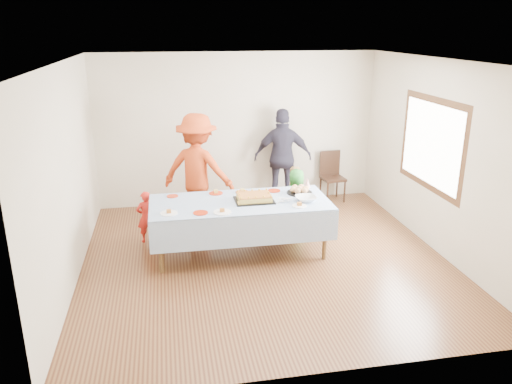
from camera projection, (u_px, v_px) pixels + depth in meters
ground at (265, 258)px, 7.03m from camera, size 5.00×5.00×0.00m
room_walls at (269, 134)px, 6.48m from camera, size 5.04×5.04×2.72m
party_table at (240, 205)px, 6.98m from camera, size 2.50×1.10×0.78m
birthday_cake at (254, 198)px, 6.98m from camera, size 0.54×0.42×0.10m
rolls_tray at (299, 190)px, 7.29m from camera, size 0.37×0.37×0.11m
punch_bowl at (306, 199)px, 6.97m from camera, size 0.29×0.29×0.07m
party_hat at (307, 183)px, 7.56m from camera, size 0.09×0.09×0.15m
fork_pile at (286, 200)px, 6.95m from camera, size 0.24×0.18×0.07m
plate_red_far_a at (172, 196)px, 7.17m from camera, size 0.16×0.16×0.01m
plate_red_far_b at (216, 193)px, 7.29m from camera, size 0.20×0.20×0.01m
plate_red_far_c at (242, 192)px, 7.34m from camera, size 0.20×0.20×0.01m
plate_red_far_d at (274, 191)px, 7.41m from camera, size 0.19×0.19×0.01m
plate_red_near at (201, 213)px, 6.53m from camera, size 0.20×0.20×0.01m
plate_white_left at (169, 213)px, 6.51m from camera, size 0.23×0.23×0.01m
plate_white_mid at (222, 212)px, 6.55m from camera, size 0.24×0.24×0.01m
plate_white_right at (299, 206)px, 6.78m from camera, size 0.20×0.20×0.01m
dining_chair at (331, 173)px, 9.29m from camera, size 0.43×0.43×0.91m
toddler_left at (146, 217)px, 7.46m from camera, size 0.33×0.27×0.80m
toddler_mid at (296, 198)px, 8.01m from camera, size 0.47×0.31×0.96m
toddler_right at (293, 193)px, 8.31m from camera, size 0.46×0.36×0.93m
adult_left at (198, 170)px, 8.00m from camera, size 1.35×1.10×1.83m
adult_right at (283, 157)px, 8.93m from camera, size 1.09×0.62×1.75m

